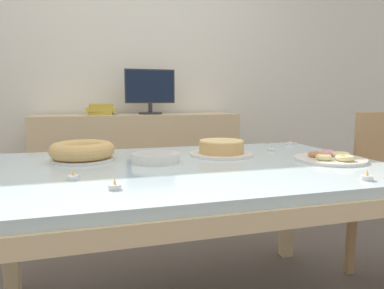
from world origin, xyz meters
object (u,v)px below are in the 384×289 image
Objects in this scene: tealight_left_edge at (290,143)px; tealight_centre at (73,177)px; cake_golden_bundt at (82,151)px; tealight_near_front at (367,177)px; pastry_platter at (330,158)px; tealight_near_cakes at (115,186)px; computer_monitor at (150,92)px; book_stack at (101,110)px; tealight_right_edge at (271,149)px; plate_stack at (155,158)px; cake_chocolate_round at (221,149)px.

tealight_left_edge is 1.34m from tealight_centre.
tealight_left_edge is (1.19, 0.20, -0.03)m from cake_golden_bundt.
tealight_centre is 1.01m from tealight_near_front.
pastry_platter is 0.99m from tealight_near_cakes.
computer_monitor is 1.77× the size of book_stack.
tealight_right_edge is 1.00× the size of tealight_near_front.
tealight_left_edge is at bearing -59.66° from computer_monitor.
plate_stack is at bearing -168.26° from tealight_right_edge.
book_stack is 1.91m from pastry_platter.
tealight_near_front is (-0.24, -0.86, 0.00)m from tealight_left_edge.
tealight_right_edge is (0.64, 0.13, -0.01)m from plate_stack.
tealight_near_cakes is 1.00× the size of tealight_centre.
tealight_near_cakes is (-0.42, -1.87, -0.32)m from computer_monitor.
cake_chocolate_round is 7.75× the size of tealight_near_cakes.
computer_monitor is 1.50m from plate_stack.
book_stack is at bearing 85.35° from tealight_centre.
pastry_platter and tealight_near_front have the same top height.
book_stack reaches higher than tealight_near_front.
pastry_platter is (1.07, -0.32, -0.03)m from cake_golden_bundt.
tealight_near_cakes is at bearing -102.62° from computer_monitor.
tealight_near_cakes and tealight_centre have the same top height.
book_stack is 1.47m from cake_chocolate_round.
cake_chocolate_round is 7.75× the size of tealight_near_front.
plate_stack reaches higher than tealight_near_front.
book_stack is at bearing 84.97° from cake_golden_bundt.
tealight_left_edge is at bearing 39.37° from tealight_right_edge.
pastry_platter is at bearing -16.53° from cake_golden_bundt.
cake_chocolate_round is 0.50m from pastry_platter.
tealight_left_edge is 1.00× the size of tealight_near_cakes.
book_stack is at bearing 122.22° from tealight_right_edge.
computer_monitor is 1.40m from cake_chocolate_round.
pastry_platter is at bearing -59.96° from book_stack.
book_stack is 5.99× the size of tealight_near_front.
cake_chocolate_round is at bearing 42.93° from tealight_near_cakes.
tealight_near_front is at bearing -109.37° from pastry_platter.
pastry_platter is at bearing -69.98° from tealight_right_edge.
tealight_centre is at bearing -94.65° from book_stack.
cake_golden_bundt is 1.36× the size of plate_stack.
cake_golden_bundt is 0.95m from tealight_right_edge.
pastry_platter is 1.47× the size of plate_stack.
tealight_near_cakes is at bearing -137.07° from cake_chocolate_round.
computer_monitor is 1.82m from tealight_centre.
tealight_right_edge is at bearing 11.74° from plate_stack.
book_stack is 0.84× the size of cake_golden_bundt.
tealight_right_edge is at bearing 0.26° from cake_golden_bundt.
pastry_platter is 7.71× the size of tealight_left_edge.
book_stack reaches higher than tealight_near_cakes.
book_stack is 1.72m from tealight_centre.
plate_stack is at bearing 140.18° from tealight_near_front.
tealight_right_edge is (0.30, 0.04, -0.02)m from cake_chocolate_round.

